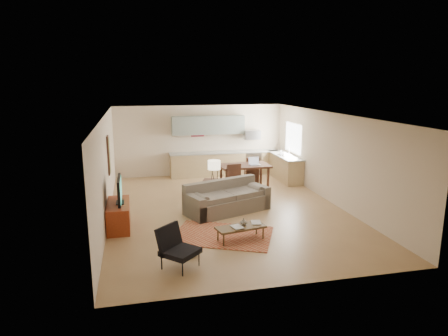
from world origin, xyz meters
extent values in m
plane|color=#9F784D|center=(0.00, 0.00, 0.00)|extent=(9.00, 9.00, 0.00)
plane|color=white|center=(0.00, 0.00, 2.70)|extent=(9.00, 9.00, 0.00)
plane|color=beige|center=(0.00, 4.50, 1.35)|extent=(6.50, 0.00, 6.50)
plane|color=beige|center=(0.00, -4.50, 1.35)|extent=(6.50, 0.00, 6.50)
plane|color=beige|center=(-3.25, 0.00, 1.35)|extent=(0.00, 9.00, 9.00)
plane|color=beige|center=(3.25, 0.00, 1.35)|extent=(0.00, 9.00, 9.00)
cube|color=#A5A8AD|center=(2.00, 4.18, 0.45)|extent=(0.62, 0.62, 0.90)
cube|color=#A5A8AD|center=(2.00, 4.20, 1.55)|extent=(0.62, 0.40, 0.35)
cube|color=gray|center=(0.30, 4.33, 1.95)|extent=(2.80, 0.34, 0.70)
cube|color=white|center=(3.23, 3.00, 1.55)|extent=(0.02, 1.40, 1.05)
cube|color=maroon|center=(-0.54, -1.91, 0.01)|extent=(2.75, 2.40, 0.02)
imported|color=maroon|center=(-0.41, -2.38, 0.36)|extent=(0.36, 0.41, 0.03)
imported|color=navy|center=(0.10, -2.14, 0.35)|extent=(0.33, 0.39, 0.02)
imported|color=black|center=(-0.11, -2.23, 0.42)|extent=(0.17, 0.17, 0.16)
imported|color=beige|center=(2.83, 3.14, 1.02)|extent=(0.11, 0.11, 0.19)
camera|label=1|loc=(-2.49, -10.65, 3.62)|focal=32.00mm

